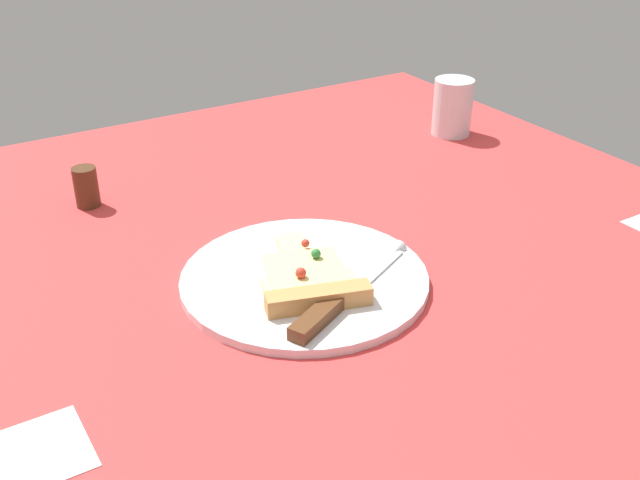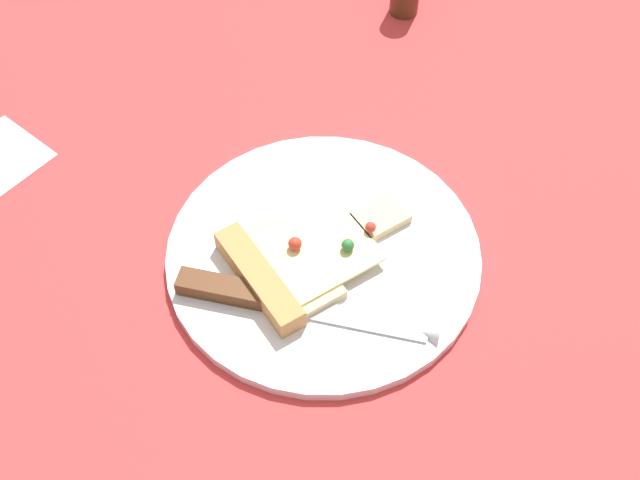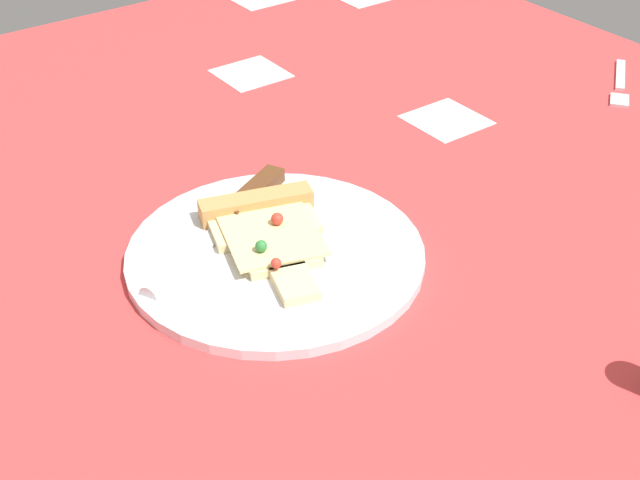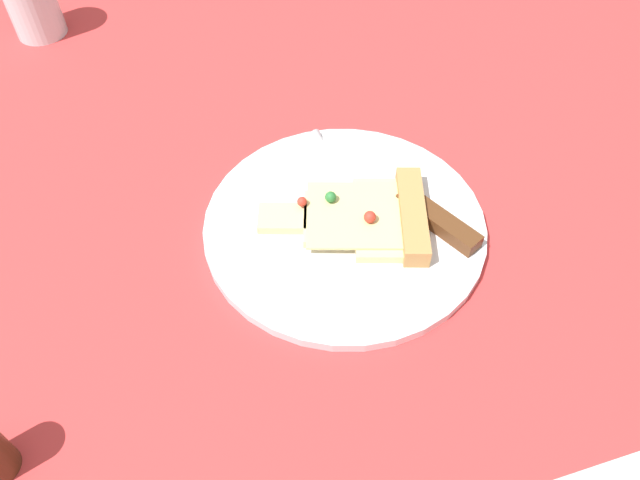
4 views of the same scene
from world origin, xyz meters
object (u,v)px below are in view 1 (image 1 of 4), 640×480
at_px(plate, 304,279).
at_px(drinking_glass, 453,107).
at_px(pepper_shaker, 86,187).
at_px(pizza_slice, 310,281).
at_px(knife, 342,296).

height_order(plate, drinking_glass, drinking_glass).
distance_m(drinking_glass, pepper_shaker, 0.64).
relative_size(plate, drinking_glass, 3.01).
height_order(drinking_glass, pepper_shaker, drinking_glass).
height_order(pizza_slice, pepper_shaker, pepper_shaker).
distance_m(plate, knife, 0.07).
distance_m(plate, drinking_glass, 0.57).
relative_size(pizza_slice, knife, 0.84).
bearing_deg(drinking_glass, knife, 128.15).
bearing_deg(plate, pizza_slice, 162.97).
bearing_deg(knife, plate, 160.10).
distance_m(plate, pizza_slice, 0.03).
relative_size(plate, knife, 1.33).
xyz_separation_m(plate, knife, (-0.07, -0.01, 0.01)).
xyz_separation_m(pizza_slice, knife, (-0.05, -0.02, -0.00)).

